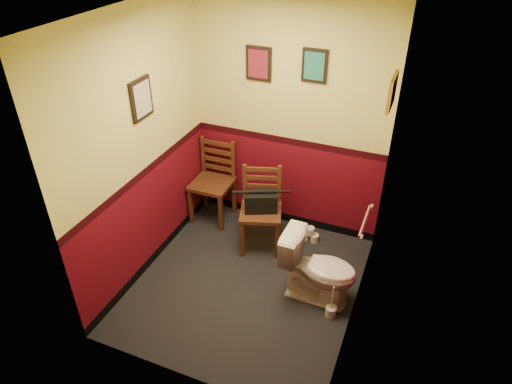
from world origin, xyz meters
TOP-DOWN VIEW (x-y plane):
  - floor at (0.00, 0.00)m, footprint 2.20×2.40m
  - ceiling at (0.00, 0.00)m, footprint 2.20×2.40m
  - wall_back at (0.00, 1.20)m, footprint 2.20×0.00m
  - wall_front at (0.00, -1.20)m, footprint 2.20×0.00m
  - wall_left at (-1.10, 0.00)m, footprint 0.00×2.40m
  - wall_right at (1.10, 0.00)m, footprint 0.00×2.40m
  - grab_bar at (1.07, 0.25)m, footprint 0.05×0.56m
  - framed_print_back_a at (-0.35, 1.18)m, footprint 0.28×0.04m
  - framed_print_back_b at (0.25, 1.18)m, footprint 0.26×0.04m
  - framed_print_left at (-1.08, 0.10)m, footprint 0.04×0.30m
  - framed_print_right at (1.08, 0.60)m, footprint 0.04×0.34m
  - toilet at (0.72, 0.11)m, footprint 0.76×0.43m
  - toilet_brush at (0.92, -0.09)m, footprint 0.11×0.11m
  - chair_left at (-0.85, 0.97)m, footprint 0.47×0.47m
  - chair_right at (-0.11, 0.68)m, footprint 0.57×0.57m
  - handbag at (-0.10, 0.64)m, footprint 0.40×0.31m
  - tp_stack at (0.40, 0.94)m, footprint 0.21×0.11m

SIDE VIEW (x-z plane):
  - floor at x=0.00m, z-range 0.00..0.00m
  - toilet_brush at x=0.92m, z-range -0.13..0.25m
  - tp_stack at x=0.40m, z-range -0.02..0.17m
  - toilet at x=0.72m, z-range 0.00..0.73m
  - chair_right at x=-0.11m, z-range 0.00..0.96m
  - chair_left at x=-0.85m, z-range 0.00..1.00m
  - handbag at x=-0.10m, z-range 0.49..0.74m
  - grab_bar at x=1.07m, z-range 0.92..0.98m
  - wall_back at x=0.00m, z-range 0.00..2.70m
  - wall_front at x=0.00m, z-range 0.00..2.70m
  - wall_left at x=-1.10m, z-range 0.00..2.70m
  - wall_right at x=1.10m, z-range 0.00..2.70m
  - framed_print_left at x=-1.08m, z-range 1.66..2.04m
  - framed_print_back_a at x=-0.35m, z-range 1.77..2.13m
  - framed_print_back_b at x=0.25m, z-range 1.83..2.17m
  - framed_print_right at x=1.08m, z-range 1.91..2.19m
  - ceiling at x=0.00m, z-range 2.70..2.70m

